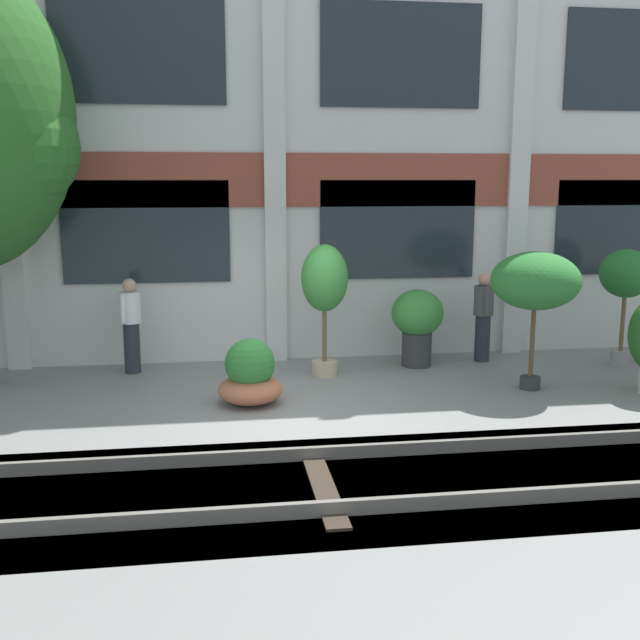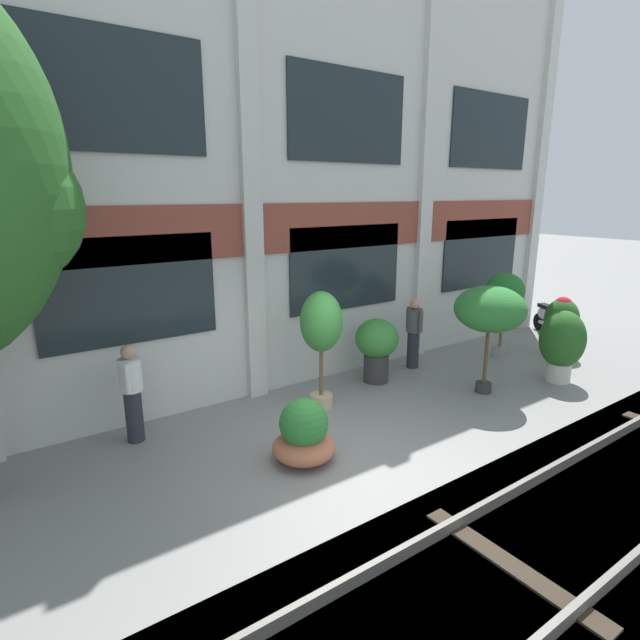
{
  "view_description": "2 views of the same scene",
  "coord_description": "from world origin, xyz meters",
  "px_view_note": "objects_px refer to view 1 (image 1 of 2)",
  "views": [
    {
      "loc": [
        -1.09,
        -9.98,
        3.13
      ],
      "look_at": [
        0.56,
        1.29,
        0.97
      ],
      "focal_mm": 42.0,
      "sensor_mm": 36.0,
      "label": 1
    },
    {
      "loc": [
        -4.12,
        -5.2,
        3.74
      ],
      "look_at": [
        0.71,
        1.68,
        1.59
      ],
      "focal_mm": 28.0,
      "sensor_mm": 36.0,
      "label": 2
    }
  ],
  "objects_px": {
    "resident_watching_tracks": "(131,323)",
    "potted_plant_terracotta_small": "(535,282)",
    "potted_plant_low_pan": "(626,277)",
    "potted_plant_tall_urn": "(325,284)",
    "potted_plant_glazed_jar": "(417,320)",
    "resident_by_doorway": "(483,314)",
    "potted_plant_wide_bowl": "(250,376)"
  },
  "relations": [
    {
      "from": "potted_plant_low_pan",
      "to": "potted_plant_wide_bowl",
      "type": "bearing_deg",
      "value": -168.49
    },
    {
      "from": "potted_plant_tall_urn",
      "to": "resident_by_doorway",
      "type": "height_order",
      "value": "potted_plant_tall_urn"
    },
    {
      "from": "potted_plant_terracotta_small",
      "to": "resident_by_doorway",
      "type": "relative_size",
      "value": 1.35
    },
    {
      "from": "potted_plant_low_pan",
      "to": "potted_plant_tall_urn",
      "type": "xyz_separation_m",
      "value": [
        -5.07,
        0.08,
        -0.03
      ]
    },
    {
      "from": "potted_plant_wide_bowl",
      "to": "potted_plant_tall_urn",
      "type": "xyz_separation_m",
      "value": [
        1.27,
        1.37,
        1.09
      ]
    },
    {
      "from": "potted_plant_wide_bowl",
      "to": "potted_plant_terracotta_small",
      "type": "xyz_separation_m",
      "value": [
        4.22,
        0.12,
        1.23
      ]
    },
    {
      "from": "resident_by_doorway",
      "to": "resident_watching_tracks",
      "type": "height_order",
      "value": "resident_watching_tracks"
    },
    {
      "from": "potted_plant_low_pan",
      "to": "resident_by_doorway",
      "type": "height_order",
      "value": "potted_plant_low_pan"
    },
    {
      "from": "potted_plant_tall_urn",
      "to": "resident_by_doorway",
      "type": "distance_m",
      "value": 2.98
    },
    {
      "from": "potted_plant_wide_bowl",
      "to": "potted_plant_glazed_jar",
      "type": "height_order",
      "value": "potted_plant_glazed_jar"
    },
    {
      "from": "resident_watching_tracks",
      "to": "potted_plant_terracotta_small",
      "type": "bearing_deg",
      "value": 7.61
    },
    {
      "from": "potted_plant_wide_bowl",
      "to": "resident_by_doorway",
      "type": "height_order",
      "value": "resident_by_doorway"
    },
    {
      "from": "potted_plant_tall_urn",
      "to": "potted_plant_terracotta_small",
      "type": "bearing_deg",
      "value": -22.9
    },
    {
      "from": "potted_plant_low_pan",
      "to": "potted_plant_tall_urn",
      "type": "height_order",
      "value": "potted_plant_tall_urn"
    },
    {
      "from": "potted_plant_low_pan",
      "to": "potted_plant_glazed_jar",
      "type": "height_order",
      "value": "potted_plant_low_pan"
    },
    {
      "from": "potted_plant_wide_bowl",
      "to": "resident_watching_tracks",
      "type": "relative_size",
      "value": 0.6
    },
    {
      "from": "resident_by_doorway",
      "to": "potted_plant_wide_bowl",
      "type": "bearing_deg",
      "value": -147.27
    },
    {
      "from": "potted_plant_terracotta_small",
      "to": "resident_by_doorway",
      "type": "height_order",
      "value": "potted_plant_terracotta_small"
    },
    {
      "from": "potted_plant_glazed_jar",
      "to": "potted_plant_tall_urn",
      "type": "xyz_separation_m",
      "value": [
        -1.64,
        -0.39,
        0.69
      ]
    },
    {
      "from": "potted_plant_tall_urn",
      "to": "resident_by_doorway",
      "type": "relative_size",
      "value": 1.37
    },
    {
      "from": "potted_plant_wide_bowl",
      "to": "potted_plant_tall_urn",
      "type": "distance_m",
      "value": 2.16
    },
    {
      "from": "potted_plant_tall_urn",
      "to": "potted_plant_terracotta_small",
      "type": "relative_size",
      "value": 1.02
    },
    {
      "from": "potted_plant_wide_bowl",
      "to": "potted_plant_terracotta_small",
      "type": "height_order",
      "value": "potted_plant_terracotta_small"
    },
    {
      "from": "potted_plant_terracotta_small",
      "to": "potted_plant_tall_urn",
      "type": "bearing_deg",
      "value": 157.1
    },
    {
      "from": "potted_plant_wide_bowl",
      "to": "resident_watching_tracks",
      "type": "distance_m",
      "value": 2.73
    },
    {
      "from": "potted_plant_glazed_jar",
      "to": "potted_plant_tall_urn",
      "type": "distance_m",
      "value": 1.82
    },
    {
      "from": "potted_plant_low_pan",
      "to": "resident_watching_tracks",
      "type": "xyz_separation_m",
      "value": [
        -8.15,
        0.7,
        -0.68
      ]
    },
    {
      "from": "potted_plant_tall_urn",
      "to": "resident_by_doorway",
      "type": "bearing_deg",
      "value": 11.09
    },
    {
      "from": "potted_plant_terracotta_small",
      "to": "resident_by_doorway",
      "type": "xyz_separation_m",
      "value": [
        -0.09,
        1.81,
        -0.81
      ]
    },
    {
      "from": "potted_plant_low_pan",
      "to": "resident_by_doorway",
      "type": "xyz_separation_m",
      "value": [
        -2.22,
        0.64,
        -0.69
      ]
    },
    {
      "from": "potted_plant_low_pan",
      "to": "potted_plant_terracotta_small",
      "type": "bearing_deg",
      "value": -151.18
    },
    {
      "from": "resident_watching_tracks",
      "to": "potted_plant_wide_bowl",
      "type": "bearing_deg",
      "value": -22.85
    }
  ]
}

